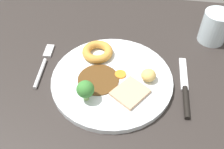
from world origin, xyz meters
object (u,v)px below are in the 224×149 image
object	(u,v)px
dinner_plate	(112,79)
meat_slice_main	(130,93)
knife	(185,91)
carrot_coin_front	(120,74)
yorkshire_pudding	(98,52)
fork	(44,63)
water_glass	(215,27)
roast_potato_left	(149,75)
broccoli_floret	(85,90)

from	to	relation	value
dinner_plate	meat_slice_main	size ratio (longest dim) A/B	3.97
knife	carrot_coin_front	bearing A→B (deg)	82.40
yorkshire_pudding	carrot_coin_front	bearing A→B (deg)	-42.12
yorkshire_pudding	fork	bearing A→B (deg)	-161.97
fork	water_glass	world-z (taller)	water_glass
meat_slice_main	water_glass	size ratio (longest dim) A/B	0.83
carrot_coin_front	knife	xyz separation A→B (cm)	(15.10, -1.66, -1.16)
yorkshire_pudding	meat_slice_main	bearing A→B (deg)	-49.73
yorkshire_pudding	knife	world-z (taller)	yorkshire_pudding
dinner_plate	roast_potato_left	distance (cm)	8.60
roast_potato_left	carrot_coin_front	distance (cm)	6.60
knife	water_glass	world-z (taller)	water_glass
yorkshire_pudding	broccoli_floret	size ratio (longest dim) A/B	1.53
yorkshire_pudding	knife	size ratio (longest dim) A/B	0.42
meat_slice_main	water_glass	bearing A→B (deg)	50.13
dinner_plate	knife	size ratio (longest dim) A/B	1.53
carrot_coin_front	broccoli_floret	xyz separation A→B (cm)	(-6.31, -8.08, 2.84)
carrot_coin_front	knife	bearing A→B (deg)	-6.28
yorkshire_pudding	knife	distance (cm)	23.14
meat_slice_main	fork	size ratio (longest dim) A/B	0.47
carrot_coin_front	broccoli_floret	world-z (taller)	broccoli_floret
meat_slice_main	water_glass	distance (cm)	31.17
dinner_plate	yorkshire_pudding	world-z (taller)	yorkshire_pudding
broccoli_floret	fork	distance (cm)	17.07
roast_potato_left	fork	bearing A→B (deg)	175.21
roast_potato_left	carrot_coin_front	bearing A→B (deg)	176.44
dinner_plate	fork	xyz separation A→B (cm)	(-17.80, 2.89, -0.31)
carrot_coin_front	yorkshire_pudding	bearing A→B (deg)	137.88
water_glass	dinner_plate	bearing A→B (deg)	-141.32
broccoli_floret	meat_slice_main	bearing A→B (deg)	17.19
meat_slice_main	yorkshire_pudding	xyz separation A→B (cm)	(-9.53, 11.25, 0.63)
meat_slice_main	dinner_plate	bearing A→B (deg)	138.67
broccoli_floret	yorkshire_pudding	bearing A→B (deg)	91.39
broccoli_floret	fork	bearing A→B (deg)	143.48
meat_slice_main	broccoli_floret	bearing A→B (deg)	-162.81
water_glass	broccoli_floret	bearing A→B (deg)	-137.48
carrot_coin_front	roast_potato_left	bearing A→B (deg)	-3.56
dinner_plate	knife	distance (cm)	16.93
dinner_plate	water_glass	size ratio (longest dim) A/B	3.29
broccoli_floret	water_glass	xyz separation A→B (cm)	(29.10, 26.69, -0.15)
yorkshire_pudding	carrot_coin_front	world-z (taller)	yorkshire_pudding
meat_slice_main	roast_potato_left	bearing A→B (deg)	53.32
yorkshire_pudding	broccoli_floret	world-z (taller)	broccoli_floret
roast_potato_left	broccoli_floret	xyz separation A→B (cm)	(-12.79, -7.67, 1.63)
meat_slice_main	fork	world-z (taller)	meat_slice_main
meat_slice_main	roast_potato_left	size ratio (longest dim) A/B	2.09
yorkshire_pudding	fork	xyz separation A→B (cm)	(-12.98, -4.22, -2.04)
knife	yorkshire_pudding	bearing A→B (deg)	69.25
water_glass	carrot_coin_front	bearing A→B (deg)	-140.77
dinner_plate	knife	bearing A→B (deg)	-1.90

